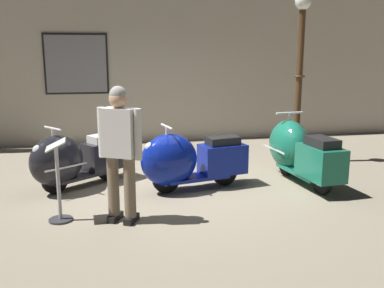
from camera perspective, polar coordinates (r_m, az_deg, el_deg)
name	(u,v)px	position (r m, az deg, el deg)	size (l,w,h in m)	color
ground_plane	(175,187)	(6.34, -2.32, -5.82)	(60.00, 60.00, 0.00)	gray
showroom_back_wall	(142,56)	(9.52, -6.74, 11.65)	(18.00, 0.63, 3.79)	#BCB29E
scooter_0	(73,160)	(6.40, -15.77, -2.06)	(1.51, 1.29, 0.95)	black
scooter_1	(186,161)	(6.08, -0.80, -2.24)	(1.65, 0.78, 0.97)	black
scooter_2	(298,151)	(6.76, 14.03, -0.88)	(0.65, 1.74, 1.04)	black
lamppost	(299,74)	(7.76, 14.25, 9.06)	(0.28, 0.28, 2.94)	#472D19
visitor_0	(120,145)	(4.88, -9.66, -0.17)	(0.49, 0.37, 1.60)	black
info_stanchion	(59,188)	(5.22, -17.49, -5.69)	(0.28, 0.34, 0.98)	#333338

